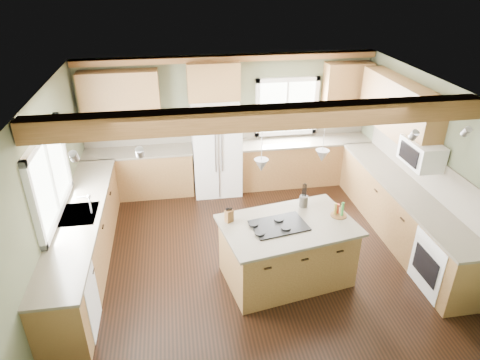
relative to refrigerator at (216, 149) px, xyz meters
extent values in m
plane|color=black|center=(0.30, -2.12, -0.90)|extent=(5.60, 5.60, 0.00)
plane|color=silver|center=(0.30, -2.12, 1.70)|extent=(5.60, 5.60, 0.00)
plane|color=#4C543B|center=(0.30, 0.38, 0.40)|extent=(5.60, 0.00, 5.60)
plane|color=#4C543B|center=(-2.50, -2.12, 0.40)|extent=(0.00, 5.00, 5.00)
plane|color=#4C543B|center=(3.10, -2.12, 0.40)|extent=(0.00, 5.00, 5.00)
cube|color=#563618|center=(0.30, -2.80, 1.57)|extent=(5.55, 0.26, 0.26)
cube|color=#563618|center=(0.30, 0.28, 1.64)|extent=(5.55, 0.20, 0.10)
cube|color=brown|center=(0.30, 0.36, 0.31)|extent=(5.58, 0.03, 0.58)
cube|color=brown|center=(3.08, -2.07, 0.31)|extent=(0.03, 3.70, 0.58)
cube|color=brown|center=(-1.49, 0.08, -0.46)|extent=(2.02, 0.60, 0.88)
cube|color=#51483B|center=(-1.49, 0.08, 0.00)|extent=(2.06, 0.64, 0.04)
cube|color=brown|center=(1.79, 0.08, -0.46)|extent=(2.62, 0.60, 0.88)
cube|color=#51483B|center=(1.79, 0.08, 0.00)|extent=(2.66, 0.64, 0.04)
cube|color=brown|center=(-2.20, -2.07, -0.46)|extent=(0.60, 3.70, 0.88)
cube|color=#51483B|center=(-2.20, -2.07, 0.00)|extent=(0.64, 3.74, 0.04)
cube|color=brown|center=(2.80, -2.07, -0.46)|extent=(0.60, 3.70, 0.88)
cube|color=#51483B|center=(2.80, -2.07, 0.00)|extent=(0.64, 3.74, 0.04)
cube|color=brown|center=(-1.69, 0.21, 1.05)|extent=(1.40, 0.35, 0.90)
cube|color=brown|center=(0.00, 0.21, 1.25)|extent=(0.96, 0.35, 0.70)
cube|color=brown|center=(2.92, -1.22, 1.05)|extent=(0.35, 2.20, 0.90)
cube|color=brown|center=(2.60, 0.21, 1.05)|extent=(0.90, 0.35, 0.90)
cube|color=white|center=(-2.48, -2.07, 0.65)|extent=(0.04, 1.60, 1.05)
cube|color=white|center=(1.45, 0.36, 0.65)|extent=(1.10, 0.04, 1.00)
cube|color=#262628|center=(-2.20, -2.07, 0.01)|extent=(0.50, 0.65, 0.03)
cylinder|color=#B2B2B7|center=(-2.02, -2.07, 0.15)|extent=(0.02, 0.02, 0.28)
cube|color=white|center=(-2.19, -3.37, -0.47)|extent=(0.60, 0.60, 0.84)
cube|color=white|center=(2.79, -3.37, -0.47)|extent=(0.60, 0.72, 0.84)
cube|color=white|center=(2.88, -2.17, 0.65)|extent=(0.40, 0.70, 0.38)
cone|color=#B2B2B7|center=(0.27, -2.87, 0.98)|extent=(0.18, 0.18, 0.16)
cone|color=#B2B2B7|center=(1.10, -2.72, 0.98)|extent=(0.18, 0.18, 0.16)
cube|color=white|center=(0.00, 0.00, 0.00)|extent=(0.90, 0.74, 1.80)
cube|color=olive|center=(0.68, -2.80, -0.46)|extent=(1.86, 1.33, 0.88)
cube|color=#51483B|center=(0.68, -2.80, 0.00)|extent=(1.99, 1.46, 0.04)
cube|color=black|center=(0.55, -2.82, 0.03)|extent=(0.81, 0.61, 0.02)
cube|color=brown|center=(-0.11, -2.60, 0.11)|extent=(0.13, 0.12, 0.18)
cylinder|color=#433A36|center=(1.02, -2.37, 0.10)|extent=(0.16, 0.16, 0.17)
camera|label=1|loc=(-0.75, -7.54, 3.26)|focal=32.00mm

